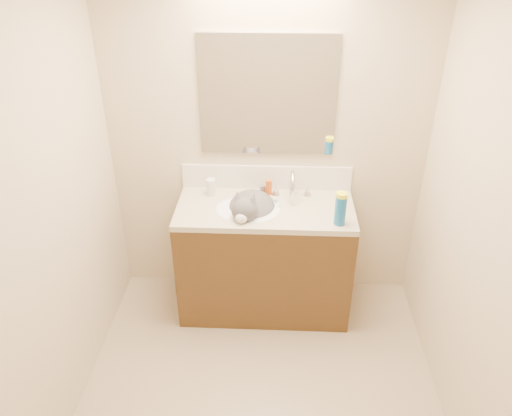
# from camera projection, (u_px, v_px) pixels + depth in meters

# --- Properties ---
(ground) EXTENTS (2.50, 2.50, 0.00)m
(ground) POSITION_uv_depth(u_px,v_px,m) (259.00, 415.00, 2.97)
(ground) COLOR tan
(ground) RESTS_ON ground
(room_shell) EXTENTS (2.24, 2.54, 2.52)m
(room_shell) POSITION_uv_depth(u_px,v_px,m) (260.00, 197.00, 2.20)
(room_shell) COLOR #C8B595
(room_shell) RESTS_ON ground
(vanity_cabinet) EXTENTS (1.20, 0.55, 0.82)m
(vanity_cabinet) POSITION_uv_depth(u_px,v_px,m) (265.00, 261.00, 3.59)
(vanity_cabinet) COLOR #462D13
(vanity_cabinet) RESTS_ON ground
(counter_slab) EXTENTS (1.20, 0.55, 0.04)m
(counter_slab) POSITION_uv_depth(u_px,v_px,m) (265.00, 210.00, 3.37)
(counter_slab) COLOR #C1B597
(counter_slab) RESTS_ON vanity_cabinet
(basin) EXTENTS (0.45, 0.36, 0.14)m
(basin) POSITION_uv_depth(u_px,v_px,m) (247.00, 218.00, 3.38)
(basin) COLOR white
(basin) RESTS_ON vanity_cabinet
(faucet) EXTENTS (0.28, 0.20, 0.21)m
(faucet) POSITION_uv_depth(u_px,v_px,m) (292.00, 187.00, 3.43)
(faucet) COLOR silver
(faucet) RESTS_ON counter_slab
(cat) EXTENTS (0.40, 0.49, 0.34)m
(cat) POSITION_uv_depth(u_px,v_px,m) (251.00, 210.00, 3.36)
(cat) COLOR #4E4C4E
(cat) RESTS_ON basin
(backsplash) EXTENTS (1.20, 0.02, 0.18)m
(backsplash) POSITION_uv_depth(u_px,v_px,m) (266.00, 177.00, 3.54)
(backsplash) COLOR white
(backsplash) RESTS_ON counter_slab
(mirror) EXTENTS (0.90, 0.02, 0.80)m
(mirror) POSITION_uv_depth(u_px,v_px,m) (267.00, 97.00, 3.24)
(mirror) COLOR white
(mirror) RESTS_ON room_shell
(pill_bottle) EXTENTS (0.09, 0.09, 0.12)m
(pill_bottle) POSITION_uv_depth(u_px,v_px,m) (211.00, 187.00, 3.48)
(pill_bottle) COLOR silver
(pill_bottle) RESTS_ON counter_slab
(pill_label) EXTENTS (0.08, 0.08, 0.04)m
(pill_label) POSITION_uv_depth(u_px,v_px,m) (211.00, 189.00, 3.49)
(pill_label) COLOR orange
(pill_label) RESTS_ON pill_bottle
(silver_jar) EXTENTS (0.05, 0.05, 0.05)m
(silver_jar) POSITION_uv_depth(u_px,v_px,m) (263.00, 189.00, 3.53)
(silver_jar) COLOR #B7B7BC
(silver_jar) RESTS_ON counter_slab
(amber_bottle) EXTENTS (0.05, 0.05, 0.11)m
(amber_bottle) POSITION_uv_depth(u_px,v_px,m) (269.00, 187.00, 3.49)
(amber_bottle) COLOR #C65117
(amber_bottle) RESTS_ON counter_slab
(toothbrush) EXTENTS (0.06, 0.13, 0.01)m
(toothbrush) POSITION_uv_depth(u_px,v_px,m) (276.00, 201.00, 3.42)
(toothbrush) COLOR silver
(toothbrush) RESTS_ON counter_slab
(toothbrush_head) EXTENTS (0.03, 0.03, 0.02)m
(toothbrush_head) POSITION_uv_depth(u_px,v_px,m) (276.00, 201.00, 3.41)
(toothbrush_head) COLOR #6AA0E2
(toothbrush_head) RESTS_ON counter_slab
(spray_can) EXTENTS (0.09, 0.09, 0.20)m
(spray_can) POSITION_uv_depth(u_px,v_px,m) (340.00, 210.00, 3.13)
(spray_can) COLOR #1763A3
(spray_can) RESTS_ON counter_slab
(spray_cap) EXTENTS (0.09, 0.09, 0.04)m
(spray_cap) POSITION_uv_depth(u_px,v_px,m) (342.00, 196.00, 3.08)
(spray_cap) COLOR #FCFC1A
(spray_cap) RESTS_ON spray_can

